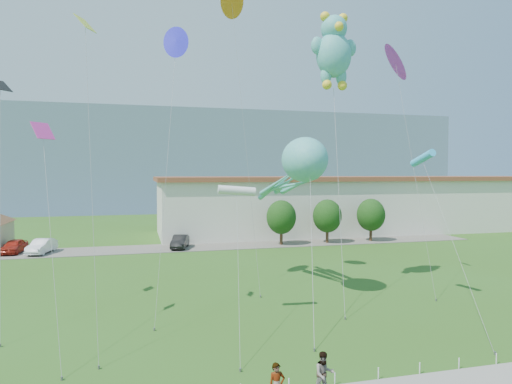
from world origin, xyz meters
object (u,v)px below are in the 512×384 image
parked_car_black (180,242)px  octopus_kite (299,169)px  pedestrian_right (324,374)px  parked_car_silver (42,246)px  parked_car_red (14,246)px  teddy_bear_kite (334,49)px  warehouse (362,204)px

parked_car_black → octopus_kite: bearing=-59.7°
pedestrian_right → parked_car_black: size_ratio=0.38×
parked_car_silver → octopus_kite: bearing=-33.7°
parked_car_silver → parked_car_black: bearing=11.9°
parked_car_red → teddy_bear_kite: size_ratio=0.22×
parked_car_black → pedestrian_right: bearing=-72.3°
warehouse → teddy_bear_kite: bearing=-121.0°
warehouse → parked_car_silver: warehouse is taller
parked_car_red → parked_car_silver: parked_car_silver is taller
parked_car_black → parked_car_silver: bearing=-166.9°
warehouse → parked_car_black: (-28.11, -9.50, -3.32)m
octopus_kite → teddy_bear_kite: 9.18m
warehouse → parked_car_silver: (-42.89, -9.20, -3.29)m
warehouse → pedestrian_right: size_ratio=35.66×
parked_car_black → octopus_kite: octopus_kite is taller
parked_car_black → octopus_kite: size_ratio=0.29×
warehouse → parked_car_red: (-45.81, -8.31, -3.31)m
warehouse → parked_car_black: size_ratio=13.45×
warehouse → pedestrian_right: bearing=-119.2°
parked_car_red → parked_car_silver: 3.05m
parked_car_black → teddy_bear_kite: teddy_bear_kite is taller
parked_car_black → warehouse: bearing=32.9°
warehouse → teddy_bear_kite: 39.06m
warehouse → pedestrian_right: warehouse is taller
teddy_bear_kite → pedestrian_right: bearing=-115.2°
parked_car_red → octopus_kite: bearing=-36.4°
parked_car_silver → warehouse: bearing=25.2°
pedestrian_right → teddy_bear_kite: (6.99, 14.85, 16.77)m
parked_car_silver → teddy_bear_kite: teddy_bear_kite is taller
pedestrian_right → teddy_bear_kite: teddy_bear_kite is taller
warehouse → parked_car_red: 46.67m
warehouse → parked_car_silver: 43.99m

